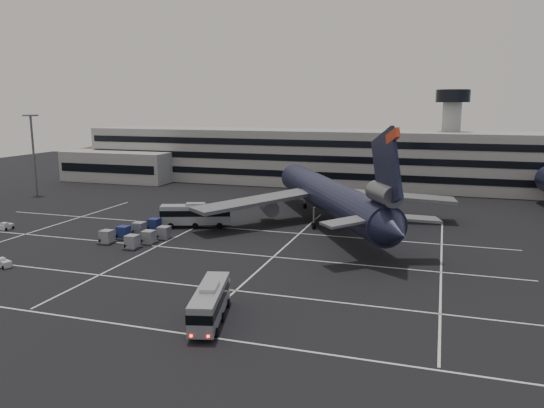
{
  "coord_description": "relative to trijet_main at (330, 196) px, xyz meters",
  "views": [
    {
      "loc": [
        33.25,
        -62.77,
        20.74
      ],
      "look_at": [
        7.95,
        16.01,
        5.0
      ],
      "focal_mm": 35.0,
      "sensor_mm": 36.0,
      "label": 1
    }
  ],
  "objects": [
    {
      "name": "ground",
      "position": [
        -15.51,
        -24.67,
        -5.25
      ],
      "size": [
        260.0,
        260.0,
        0.0
      ],
      "primitive_type": "plane",
      "color": "black",
      "rests_on": "ground"
    },
    {
      "name": "lane_markings",
      "position": [
        -14.56,
        -23.95,
        -5.24
      ],
      "size": [
        90.0,
        55.62,
        0.01
      ],
      "color": "silver",
      "rests_on": "ground"
    },
    {
      "name": "terminal",
      "position": [
        -18.46,
        46.47,
        1.68
      ],
      "size": [
        125.0,
        26.0,
        24.0
      ],
      "color": "gray",
      "rests_on": "ground"
    },
    {
      "name": "hills",
      "position": [
        2.48,
        145.33,
        -17.32
      ],
      "size": [
        352.0,
        180.0,
        44.0
      ],
      "color": "#38332B",
      "rests_on": "ground"
    },
    {
      "name": "lightpole_left",
      "position": [
        -70.51,
        10.33,
        6.57
      ],
      "size": [
        2.4,
        2.4,
        18.28
      ],
      "color": "slate",
      "rests_on": "ground"
    },
    {
      "name": "trijet_main",
      "position": [
        0.0,
        0.0,
        0.0
      ],
      "size": [
        41.95,
        52.53,
        18.08
      ],
      "rotation": [
        0.0,
        0.0,
        0.52
      ],
      "color": "black",
      "rests_on": "ground"
    },
    {
      "name": "bus_near",
      "position": [
        -2.69,
        -43.34,
        -3.24
      ],
      "size": [
        4.87,
        10.67,
        3.67
      ],
      "rotation": [
        0.0,
        0.0,
        0.25
      ],
      "color": "gray",
      "rests_on": "ground"
    },
    {
      "name": "bus_far",
      "position": [
        -21.52,
        -7.6,
        -2.98
      ],
      "size": [
        11.99,
        6.5,
        4.15
      ],
      "rotation": [
        0.0,
        0.0,
        1.91
      ],
      "color": "gray",
      "rests_on": "ground"
    },
    {
      "name": "tug_a",
      "position": [
        -50.75,
        -19.12,
        -4.68
      ],
      "size": [
        1.27,
        2.06,
        1.29
      ],
      "rotation": [
        0.0,
        0.0,
        -0.03
      ],
      "color": "#BBBBB6",
      "rests_on": "ground"
    },
    {
      "name": "tug_b",
      "position": [
        -34.94,
        -35.75,
        -4.7
      ],
      "size": [
        2.21,
        1.76,
        1.25
      ],
      "rotation": [
        0.0,
        0.0,
        1.22
      ],
      "color": "#BBBBB6",
      "rests_on": "ground"
    },
    {
      "name": "uld_cluster",
      "position": [
        -26.18,
        -18.05,
        -4.26
      ],
      "size": [
        9.6,
        13.77,
        2.02
      ],
      "rotation": [
        0.0,
        0.0,
        -0.26
      ],
      "color": "#2D2D30",
      "rests_on": "ground"
    }
  ]
}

